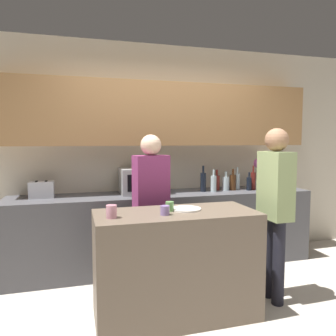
% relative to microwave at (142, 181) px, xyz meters
% --- Properties ---
extents(ground_plane, '(14.00, 14.00, 0.00)m').
position_rel_microwave_xyz_m(ground_plane, '(0.27, -1.46, -1.03)').
color(ground_plane, beige).
extents(back_wall, '(6.40, 0.40, 2.70)m').
position_rel_microwave_xyz_m(back_wall, '(0.27, 0.20, 0.50)').
color(back_wall, beige).
rests_on(back_wall, ground_plane).
extents(back_counter, '(3.60, 0.62, 0.88)m').
position_rel_microwave_xyz_m(back_counter, '(0.27, -0.07, -0.59)').
color(back_counter, '#4C4C51').
rests_on(back_counter, ground_plane).
extents(kitchen_island, '(1.37, 0.61, 0.91)m').
position_rel_microwave_xyz_m(kitchen_island, '(0.05, -1.20, -0.58)').
color(kitchen_island, brown).
rests_on(kitchen_island, ground_plane).
extents(microwave, '(0.52, 0.39, 0.30)m').
position_rel_microwave_xyz_m(microwave, '(0.00, 0.00, 0.00)').
color(microwave, '#B7BABC').
rests_on(microwave, back_counter).
extents(toaster, '(0.26, 0.16, 0.18)m').
position_rel_microwave_xyz_m(toaster, '(-1.12, 0.00, -0.06)').
color(toaster, silver).
rests_on(toaster, back_counter).
extents(potted_plant, '(0.14, 0.14, 0.39)m').
position_rel_microwave_xyz_m(potted_plant, '(1.55, 0.00, 0.05)').
color(potted_plant, silver).
rests_on(potted_plant, back_counter).
extents(bottle_0, '(0.07, 0.07, 0.32)m').
position_rel_microwave_xyz_m(bottle_0, '(0.75, -0.07, -0.03)').
color(bottle_0, black).
rests_on(bottle_0, back_counter).
extents(bottle_1, '(0.07, 0.07, 0.27)m').
position_rel_microwave_xyz_m(bottle_1, '(0.86, -0.12, -0.05)').
color(bottle_1, silver).
rests_on(bottle_1, back_counter).
extents(bottle_2, '(0.08, 0.08, 0.26)m').
position_rel_microwave_xyz_m(bottle_2, '(0.95, -0.01, -0.05)').
color(bottle_2, maroon).
rests_on(bottle_2, back_counter).
extents(bottle_3, '(0.09, 0.09, 0.24)m').
position_rel_microwave_xyz_m(bottle_3, '(1.06, -0.06, -0.06)').
color(bottle_3, silver).
rests_on(bottle_3, back_counter).
extents(bottle_4, '(0.08, 0.08, 0.27)m').
position_rel_microwave_xyz_m(bottle_4, '(1.15, -0.06, -0.05)').
color(bottle_4, '#472814').
rests_on(bottle_4, back_counter).
extents(bottle_5, '(0.07, 0.07, 0.28)m').
position_rel_microwave_xyz_m(bottle_5, '(1.24, -0.02, -0.04)').
color(bottle_5, silver).
rests_on(bottle_5, back_counter).
extents(bottle_6, '(0.06, 0.06, 0.23)m').
position_rel_microwave_xyz_m(bottle_6, '(1.34, -0.13, -0.06)').
color(bottle_6, black).
rests_on(bottle_6, back_counter).
extents(bottle_7, '(0.06, 0.06, 0.31)m').
position_rel_microwave_xyz_m(bottle_7, '(1.42, -0.10, -0.03)').
color(bottle_7, maroon).
rests_on(bottle_7, back_counter).
extents(plate_on_island, '(0.26, 0.26, 0.01)m').
position_rel_microwave_xyz_m(plate_on_island, '(0.16, -1.15, -0.11)').
color(plate_on_island, white).
rests_on(plate_on_island, kitchen_island).
extents(cup_0, '(0.08, 0.08, 0.10)m').
position_rel_microwave_xyz_m(cup_0, '(-0.50, -1.28, -0.07)').
color(cup_0, '#CD879C').
rests_on(cup_0, kitchen_island).
extents(cup_1, '(0.07, 0.07, 0.08)m').
position_rel_microwave_xyz_m(cup_1, '(0.01, -1.16, -0.08)').
color(cup_1, '#66A259').
rests_on(cup_1, kitchen_island).
extents(cup_2, '(0.08, 0.08, 0.08)m').
position_rel_microwave_xyz_m(cup_2, '(-0.07, -1.29, -0.08)').
color(cup_2, '#866FAB').
rests_on(cup_2, kitchen_island).
extents(person_left, '(0.37, 0.24, 1.57)m').
position_rel_microwave_xyz_m(person_left, '(-0.04, -0.63, -0.11)').
color(person_left, black).
rests_on(person_left, ground_plane).
extents(person_center, '(0.21, 0.34, 1.62)m').
position_rel_microwave_xyz_m(person_center, '(1.02, -1.18, -0.07)').
color(person_center, black).
rests_on(person_center, ground_plane).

